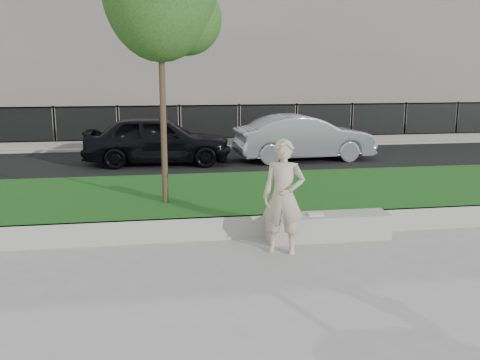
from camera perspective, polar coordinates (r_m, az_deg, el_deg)
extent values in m
plane|color=gray|center=(8.29, 2.41, -8.37)|extent=(90.00, 90.00, 0.00)
cube|color=#0E390F|center=(11.06, -0.75, -2.15)|extent=(34.00, 4.00, 0.40)
cube|color=gray|center=(9.20, 1.10, -5.02)|extent=(34.00, 0.08, 0.40)
cube|color=black|center=(16.45, -3.63, 1.75)|extent=(34.00, 7.00, 0.04)
cube|color=gray|center=(20.87, -4.89, 3.94)|extent=(34.00, 3.00, 0.12)
cube|color=slate|center=(19.86, -4.67, 4.08)|extent=(32.00, 0.30, 0.24)
cube|color=black|center=(19.79, -4.70, 5.89)|extent=(32.00, 0.04, 1.50)
cube|color=black|center=(19.73, -4.73, 7.91)|extent=(32.00, 0.05, 0.05)
cube|color=black|center=(19.84, -4.67, 4.45)|extent=(32.00, 0.05, 0.05)
cube|color=slate|center=(27.75, -6.27, 16.03)|extent=(34.00, 10.00, 10.00)
cube|color=gray|center=(9.29, 9.36, -4.90)|extent=(2.10, 0.53, 0.43)
imported|color=#B9AE8E|center=(8.33, 4.66, -1.82)|extent=(0.77, 0.65, 1.80)
cube|color=beige|center=(9.14, 8.09, -3.65)|extent=(0.26, 0.20, 0.03)
cylinder|color=#38281C|center=(9.86, -8.31, 10.83)|extent=(0.11, 0.11, 4.63)
sphere|color=#17471B|center=(10.10, -5.77, 16.70)|extent=(1.30, 1.30, 1.30)
imported|color=black|center=(16.32, -8.78, 4.27)|extent=(4.48, 2.05, 1.49)
imported|color=#97999F|center=(16.98, 6.84, 4.51)|extent=(4.44, 1.82, 1.43)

